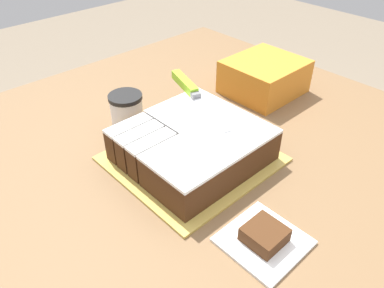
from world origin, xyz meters
name	(u,v)px	position (x,y,z in m)	size (l,w,h in m)	color
countertop	(233,274)	(0.00, 0.00, 0.44)	(1.40, 1.10, 0.88)	brown
cake_board	(192,159)	(-0.08, -0.09, 0.89)	(0.31, 0.33, 0.01)	gold
cake	(194,144)	(-0.08, -0.09, 0.93)	(0.27, 0.28, 0.08)	#472814
knife	(189,88)	(-0.21, 0.02, 0.98)	(0.28, 0.11, 0.02)	silver
coffee_cup	(127,110)	(-0.30, -0.12, 0.93)	(0.08, 0.08, 0.09)	white
paper_napkin	(263,241)	(0.18, -0.16, 0.89)	(0.13, 0.13, 0.01)	white
brownie	(265,235)	(0.18, -0.16, 0.90)	(0.07, 0.07, 0.03)	#472814
storage_box	(264,77)	(-0.17, 0.28, 0.93)	(0.19, 0.21, 0.10)	orange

